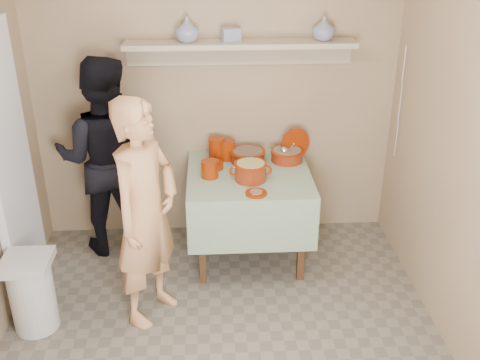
{
  "coord_description": "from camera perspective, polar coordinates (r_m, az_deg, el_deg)",
  "views": [
    {
      "loc": [
        -0.04,
        -2.74,
        2.62
      ],
      "look_at": [
        0.15,
        0.75,
        0.95
      ],
      "focal_mm": 42.0,
      "sensor_mm": 36.0,
      "label": 1
    }
  ],
  "objects": [
    {
      "name": "tile_panel",
      "position": [
        4.27,
        -22.26,
        1.25
      ],
      "size": [
        0.06,
        0.7,
        2.0
      ],
      "primitive_type": "cube",
      "color": "silver",
      "rests_on": "ground"
    },
    {
      "name": "plate_stack_a",
      "position": [
        4.67,
        -2.41,
        3.24
      ],
      "size": [
        0.13,
        0.13,
        0.18
      ],
      "primitive_type": "cylinder",
      "color": "maroon",
      "rests_on": "serving_table"
    },
    {
      "name": "plate_stack_b",
      "position": [
        4.65,
        -1.32,
        3.07
      ],
      "size": [
        0.14,
        0.14,
        0.16
      ],
      "primitive_type": "cylinder",
      "color": "maroon",
      "rests_on": "serving_table"
    },
    {
      "name": "bowl_stack",
      "position": [
        4.34,
        -3.09,
        1.12
      ],
      "size": [
        0.14,
        0.14,
        0.14
      ],
      "primitive_type": "cylinder",
      "color": "maroon",
      "rests_on": "serving_table"
    },
    {
      "name": "empty_bowl",
      "position": [
        4.51,
        -2.75,
        1.49
      ],
      "size": [
        0.17,
        0.17,
        0.05
      ],
      "primitive_type": "cylinder",
      "color": "maroon",
      "rests_on": "serving_table"
    },
    {
      "name": "propped_lid",
      "position": [
        4.7,
        5.63,
        3.69
      ],
      "size": [
        0.26,
        0.14,
        0.26
      ],
      "primitive_type": "cylinder",
      "rotation": [
        1.46,
        0.0,
        0.36
      ],
      "color": "maroon",
      "rests_on": "serving_table"
    },
    {
      "name": "vase_right",
      "position": [
        4.53,
        8.51,
        14.98
      ],
      "size": [
        0.2,
        0.2,
        0.18
      ],
      "primitive_type": "imported",
      "rotation": [
        0.0,
        0.0,
        -0.13
      ],
      "color": "navy",
      "rests_on": "wall_shelf"
    },
    {
      "name": "vase_left",
      "position": [
        4.44,
        -5.39,
        14.98
      ],
      "size": [
        0.21,
        0.21,
        0.19
      ],
      "primitive_type": "imported",
      "rotation": [
        0.0,
        0.0,
        0.19
      ],
      "color": "navy",
      "rests_on": "wall_shelf"
    },
    {
      "name": "ceramic_box",
      "position": [
        4.46,
        -0.93,
        14.56
      ],
      "size": [
        0.16,
        0.13,
        0.1
      ],
      "primitive_type": "cube",
      "rotation": [
        0.0,
        0.0,
        0.23
      ],
      "color": "navy",
      "rests_on": "wall_shelf"
    },
    {
      "name": "person_cook",
      "position": [
        3.79,
        -9.53,
        -3.42
      ],
      "size": [
        0.63,
        0.7,
        1.62
      ],
      "primitive_type": "imported",
      "rotation": [
        0.0,
        0.0,
        1.03
      ],
      "color": "tan",
      "rests_on": "ground"
    },
    {
      "name": "person_helper",
      "position": [
        4.67,
        -13.52,
        2.23
      ],
      "size": [
        0.82,
        0.64,
        1.66
      ],
      "primitive_type": "imported",
      "rotation": [
        0.0,
        0.0,
        -3.16
      ],
      "color": "black",
      "rests_on": "ground"
    },
    {
      "name": "room_shell",
      "position": [
        2.92,
        -2.14,
        5.27
      ],
      "size": [
        3.04,
        3.54,
        2.62
      ],
      "color": "tan",
      "rests_on": "ground"
    },
    {
      "name": "serving_table",
      "position": [
        4.49,
        0.9,
        -0.6
      ],
      "size": [
        0.97,
        0.97,
        0.76
      ],
      "color": "#4C2D16",
      "rests_on": "ground"
    },
    {
      "name": "cazuela_meat_a",
      "position": [
        4.61,
        0.78,
        2.55
      ],
      "size": [
        0.3,
        0.3,
        0.1
      ],
      "color": "#631A0C",
      "rests_on": "serving_table"
    },
    {
      "name": "cazuela_meat_b",
      "position": [
        4.64,
        4.79,
        2.62
      ],
      "size": [
        0.28,
        0.28,
        0.1
      ],
      "color": "#631A0C",
      "rests_on": "serving_table"
    },
    {
      "name": "ladle",
      "position": [
        4.58,
        4.56,
        3.02
      ],
      "size": [
        0.08,
        0.26,
        0.19
      ],
      "color": "silver",
      "rests_on": "cazuela_meat_b"
    },
    {
      "name": "cazuela_rice",
      "position": [
        4.28,
        1.09,
        1.03
      ],
      "size": [
        0.33,
        0.25,
        0.14
      ],
      "color": "#631A0C",
      "rests_on": "serving_table"
    },
    {
      "name": "front_plate",
      "position": [
        4.09,
        1.65,
        -1.33
      ],
      "size": [
        0.16,
        0.16,
        0.03
      ],
      "color": "maroon",
      "rests_on": "serving_table"
    },
    {
      "name": "wall_shelf",
      "position": [
        4.5,
        0.01,
        13.4
      ],
      "size": [
        1.8,
        0.25,
        0.21
      ],
      "color": "tan",
      "rests_on": "room_shell"
    },
    {
      "name": "trash_bin",
      "position": [
        4.14,
        -20.38,
        -10.69
      ],
      "size": [
        0.32,
        0.32,
        0.56
      ],
      "color": "silver",
      "rests_on": "ground"
    },
    {
      "name": "electrical_cord",
      "position": [
        4.69,
        15.96,
        7.56
      ],
      "size": [
        0.01,
        0.05,
        0.9
      ],
      "color": "silver",
      "rests_on": "wall_shelf"
    }
  ]
}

